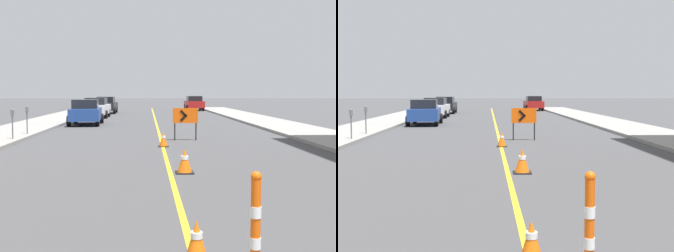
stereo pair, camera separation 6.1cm
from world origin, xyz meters
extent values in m
cube|color=gold|center=(0.00, 30.76, 0.00)|extent=(0.12, 61.51, 0.01)
cube|color=gray|center=(-7.35, 30.76, 0.07)|extent=(3.19, 61.51, 0.14)
cube|color=gray|center=(7.35, 30.76, 0.07)|extent=(3.19, 61.51, 0.14)
cone|color=orange|center=(0.01, 9.19, 0.28)|extent=(0.29, 0.29, 0.49)
cylinder|color=white|center=(0.01, 9.19, 0.34)|extent=(0.15, 0.15, 0.08)
cube|color=black|center=(0.37, 15.43, 0.01)|extent=(0.46, 0.46, 0.03)
cone|color=orange|center=(0.37, 15.43, 0.33)|extent=(0.37, 0.37, 0.60)
cylinder|color=white|center=(0.37, 15.43, 0.40)|extent=(0.19, 0.19, 0.10)
cube|color=black|center=(0.03, 21.16, 0.01)|extent=(0.39, 0.39, 0.03)
cone|color=orange|center=(0.03, 21.16, 0.30)|extent=(0.31, 0.31, 0.55)
cylinder|color=white|center=(0.03, 21.16, 0.37)|extent=(0.16, 0.16, 0.09)
cylinder|color=#EF560C|center=(0.50, 8.19, 0.62)|extent=(0.10, 0.10, 1.17)
cylinder|color=white|center=(0.50, 8.19, 0.56)|extent=(0.11, 0.11, 0.12)
cylinder|color=white|center=(0.50, 8.19, 0.88)|extent=(0.11, 0.11, 0.12)
sphere|color=#EF560C|center=(0.50, 8.19, 1.24)|extent=(0.11, 0.11, 0.11)
cube|color=#EF560C|center=(1.04, 23.47, 1.06)|extent=(1.07, 0.09, 0.64)
cube|color=black|center=(0.96, 23.43, 1.15)|extent=(0.31, 0.03, 0.31)
cube|color=black|center=(0.96, 23.43, 0.97)|extent=(0.31, 0.03, 0.31)
cylinder|color=black|center=(0.59, 23.47, 0.37)|extent=(0.06, 0.06, 0.74)
cylinder|color=black|center=(1.50, 23.47, 0.37)|extent=(0.06, 0.06, 0.74)
cube|color=navy|center=(-4.42, 33.07, 0.68)|extent=(2.03, 4.39, 0.72)
cube|color=black|center=(-4.42, 32.85, 1.31)|extent=(1.63, 2.01, 0.55)
cylinder|color=black|center=(-5.27, 34.40, 0.32)|extent=(0.25, 0.65, 0.64)
cylinder|color=black|center=(-3.56, 34.40, 0.32)|extent=(0.25, 0.65, 0.64)
cylinder|color=black|center=(-5.27, 31.74, 0.32)|extent=(0.25, 0.65, 0.64)
cylinder|color=black|center=(-3.56, 31.74, 0.32)|extent=(0.25, 0.65, 0.64)
cube|color=silver|center=(-4.62, 41.16, 0.68)|extent=(1.96, 4.36, 0.72)
cube|color=black|center=(-4.62, 40.95, 1.31)|extent=(1.60, 1.99, 0.55)
cylinder|color=black|center=(-5.48, 42.50, 0.32)|extent=(0.24, 0.65, 0.64)
cylinder|color=black|center=(-3.77, 42.50, 0.32)|extent=(0.24, 0.65, 0.64)
cylinder|color=black|center=(-5.48, 39.83, 0.32)|extent=(0.24, 0.65, 0.64)
cylinder|color=black|center=(-3.77, 39.83, 0.32)|extent=(0.24, 0.65, 0.64)
cube|color=black|center=(-4.49, 48.55, 0.68)|extent=(1.94, 4.36, 0.72)
cube|color=black|center=(-4.49, 48.33, 1.31)|extent=(1.59, 1.98, 0.55)
cylinder|color=black|center=(-5.35, 49.88, 0.32)|extent=(0.24, 0.65, 0.64)
cylinder|color=black|center=(-3.64, 49.88, 0.32)|extent=(0.24, 0.65, 0.64)
cylinder|color=black|center=(-5.35, 47.21, 0.32)|extent=(0.24, 0.65, 0.64)
cylinder|color=black|center=(-3.64, 47.21, 0.32)|extent=(0.24, 0.65, 0.64)
cube|color=maroon|center=(4.60, 55.16, 0.68)|extent=(1.93, 4.35, 0.72)
cube|color=black|center=(4.60, 54.94, 1.31)|extent=(1.59, 1.98, 0.55)
cylinder|color=black|center=(3.74, 56.49, 0.32)|extent=(0.24, 0.65, 0.64)
cylinder|color=black|center=(5.45, 56.49, 0.32)|extent=(0.24, 0.65, 0.64)
cylinder|color=black|center=(3.74, 53.82, 0.32)|extent=(0.24, 0.65, 0.64)
cylinder|color=black|center=(5.45, 53.82, 0.32)|extent=(0.24, 0.65, 0.64)
cylinder|color=#4C4C51|center=(-6.11, 23.01, 0.62)|extent=(0.05, 0.05, 0.96)
cube|color=#565B60|center=(-6.11, 23.01, 1.21)|extent=(0.12, 0.10, 0.22)
sphere|color=#565B60|center=(-6.11, 23.01, 1.32)|extent=(0.11, 0.11, 0.11)
cylinder|color=#4C4C51|center=(-6.11, 25.34, 0.64)|extent=(0.05, 0.05, 1.00)
cube|color=#565B60|center=(-6.11, 25.34, 1.25)|extent=(0.12, 0.10, 0.22)
sphere|color=#565B60|center=(-6.11, 25.34, 1.36)|extent=(0.11, 0.11, 0.11)
camera|label=1|loc=(-0.58, 3.64, 2.08)|focal=50.00mm
camera|label=2|loc=(-0.52, 3.64, 2.08)|focal=50.00mm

